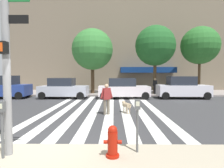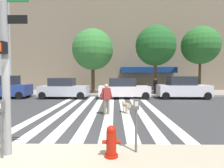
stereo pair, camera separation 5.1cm
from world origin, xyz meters
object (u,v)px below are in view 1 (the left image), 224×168
at_px(street_tree_nearest, 92,50).
at_px(pedestrian_bystander, 155,85).
at_px(parking_meter_curbside, 2,121).
at_px(parked_car_behind_first, 64,89).
at_px(street_tree_middle, 155,46).
at_px(parked_car_near_curb, 2,87).
at_px(dog_on_leash, 126,105).
at_px(parked_car_fourth_in_line, 182,88).
at_px(fire_hydrant, 113,142).
at_px(parking_meter_third_along, 137,118).
at_px(pedestrian_dog_walker, 107,97).
at_px(street_tree_further, 200,46).
at_px(traffic_light_pole, 4,16).
at_px(parked_car_third_in_line, 123,89).

distance_m(street_tree_nearest, pedestrian_bystander, 7.58).
height_order(parking_meter_curbside, parked_car_behind_first, parked_car_behind_first).
bearing_deg(parking_meter_curbside, street_tree_middle, 65.09).
xyz_separation_m(parked_car_near_curb, street_tree_nearest, (7.86, 3.19, 3.82)).
xyz_separation_m(street_tree_middle, dog_on_leash, (-3.61, -9.07, -4.70)).
relative_size(parked_car_behind_first, parked_car_fourth_in_line, 0.96).
bearing_deg(fire_hydrant, parking_meter_third_along, 23.90).
height_order(street_tree_nearest, pedestrian_dog_walker, street_tree_nearest).
xyz_separation_m(street_tree_further, pedestrian_dog_walker, (-9.58, -10.03, -4.33)).
xyz_separation_m(traffic_light_pole, parked_car_fourth_in_line, (8.76, 12.00, -2.58)).
xyz_separation_m(parking_meter_third_along, parked_car_third_in_line, (0.25, 11.78, -0.15)).
bearing_deg(street_tree_further, parked_car_near_curb, -170.28).
bearing_deg(parking_meter_third_along, pedestrian_dog_walker, 101.05).
bearing_deg(street_tree_nearest, parked_car_third_in_line, -45.45).
relative_size(parking_meter_curbside, street_tree_nearest, 0.20).
relative_size(street_tree_further, dog_on_leash, 7.50).
relative_size(parking_meter_curbside, parked_car_near_curb, 0.29).
xyz_separation_m(parked_car_behind_first, street_tree_middle, (8.86, 2.75, 4.26)).
bearing_deg(parked_car_near_curb, parked_car_fourth_in_line, 0.01).
bearing_deg(parked_car_third_in_line, pedestrian_dog_walker, -100.40).
bearing_deg(street_tree_middle, fire_hydrant, -106.29).
height_order(fire_hydrant, parking_meter_curbside, parking_meter_curbside).
relative_size(parked_car_near_curb, pedestrian_dog_walker, 2.86).
xyz_separation_m(traffic_light_pole, street_tree_nearest, (0.30, 15.19, 1.30)).
height_order(parking_meter_curbside, parked_car_near_curb, parked_car_near_curb).
distance_m(parked_car_near_curb, parked_car_fourth_in_line, 16.32).
relative_size(street_tree_nearest, street_tree_further, 0.97).
relative_size(parking_meter_third_along, dog_on_leash, 1.44).
height_order(parking_meter_third_along, dog_on_leash, parking_meter_third_along).
bearing_deg(dog_on_leash, street_tree_middle, 68.32).
height_order(parked_car_near_curb, street_tree_nearest, street_tree_nearest).
bearing_deg(parked_car_near_curb, pedestrian_bystander, 9.16).
relative_size(parked_car_fourth_in_line, pedestrian_bystander, 2.75).
relative_size(parking_meter_curbside, street_tree_further, 0.19).
xyz_separation_m(parked_car_third_in_line, street_tree_further, (8.35, 3.31, 4.37)).
bearing_deg(parking_meter_third_along, parked_car_behind_first, 113.66).
bearing_deg(traffic_light_pole, street_tree_middle, 64.95).
bearing_deg(traffic_light_pole, dog_on_leash, 59.94).
xyz_separation_m(parking_meter_curbside, street_tree_further, (11.82, 15.46, 4.22)).
distance_m(parked_car_fourth_in_line, street_tree_further, 6.22).
xyz_separation_m(parked_car_behind_first, pedestrian_bystander, (8.80, 2.32, 0.20)).
bearing_deg(street_tree_nearest, fire_hydrant, -81.55).
xyz_separation_m(fire_hydrant, parked_car_near_curb, (-10.12, 12.05, 0.48)).
bearing_deg(fire_hydrant, pedestrian_bystander, 73.45).
height_order(parking_meter_third_along, pedestrian_dog_walker, pedestrian_dog_walker).
bearing_deg(traffic_light_pole, parking_meter_third_along, 4.02).
bearing_deg(street_tree_further, pedestrian_dog_walker, -133.69).
height_order(street_tree_middle, pedestrian_bystander, street_tree_middle).
bearing_deg(pedestrian_bystander, parking_meter_curbside, -115.39).
distance_m(parking_meter_third_along, pedestrian_dog_walker, 5.15).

